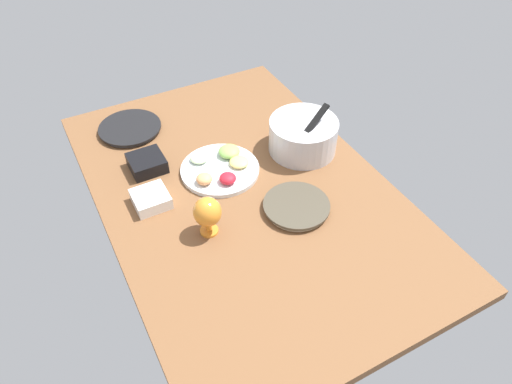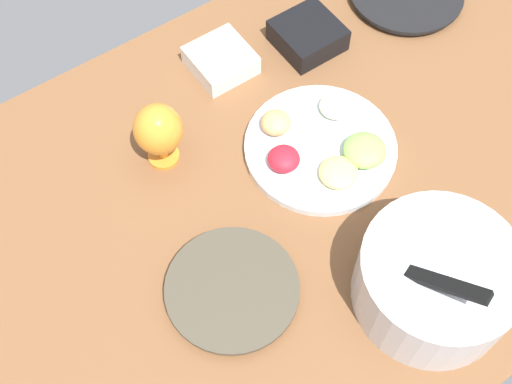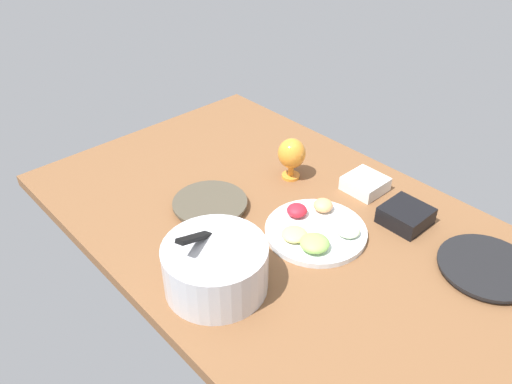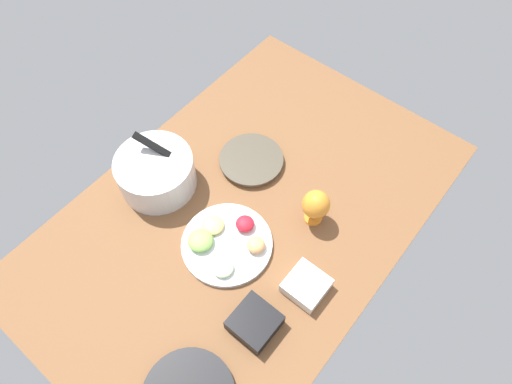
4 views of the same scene
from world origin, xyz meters
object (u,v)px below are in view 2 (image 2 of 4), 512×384
Objects in this scene: dinner_plate_right at (232,290)px; square_bowl_white at (221,59)px; mixing_bowl at (437,279)px; fruit_platter at (322,147)px; square_bowl_black at (308,34)px; hurricane_glass_orange at (158,130)px.

dinner_plate_right is 53.39cm from square_bowl_white.
square_bowl_white reaches higher than dinner_plate_right.
mixing_bowl is at bearing 91.15° from square_bowl_white.
fruit_platter is 29.36cm from square_bowl_black.
square_bowl_black is at bearing -121.01° from fruit_platter.
square_bowl_black reaches higher than dinner_plate_right.
mixing_bowl reaches higher than hurricane_glass_orange.
dinner_plate_right is at bearing 25.39° from fruit_platter.
fruit_platter reaches higher than dinner_plate_right.
fruit_platter is 2.47× the size of square_bowl_white.
dinner_plate_right is at bearing 81.31° from hurricane_glass_orange.
mixing_bowl reaches higher than square_bowl_black.
fruit_platter is (-32.27, -15.31, 0.38)cm from dinner_plate_right.
fruit_platter is 2.05× the size of hurricane_glass_orange.
hurricane_glass_orange is at bearing 10.59° from square_bowl_black.
mixing_bowl is 1.84× the size of hurricane_glass_orange.
dinner_plate_right is 62.32cm from square_bowl_black.
mixing_bowl is at bearing 114.28° from hurricane_glass_orange.
mixing_bowl reaches higher than fruit_platter.
square_bowl_black is at bearing -169.41° from hurricane_glass_orange.
mixing_bowl is 0.90× the size of fruit_platter.
dinner_plate_right is at bearing 40.49° from square_bowl_black.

